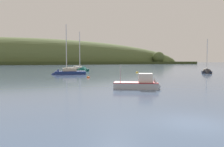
# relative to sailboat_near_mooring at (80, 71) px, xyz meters

# --- Properties ---
(ground) EXTENTS (1400.00, 1400.00, 0.00)m
(ground) POSITION_rel_sailboat_near_mooring_xyz_m (-13.03, -63.42, -0.25)
(ground) COLOR #425675
(far_shoreline_hill) EXTENTS (488.29, 95.45, 56.67)m
(far_shoreline_hill) POSITION_rel_sailboat_near_mooring_xyz_m (9.40, 183.03, -0.14)
(far_shoreline_hill) COLOR #35401E
(far_shoreline_hill) RESTS_ON ground
(sailboat_near_mooring) EXTENTS (5.44, 9.55, 14.68)m
(sailboat_near_mooring) POSITION_rel_sailboat_near_mooring_xyz_m (0.00, 0.00, 0.00)
(sailboat_near_mooring) COLOR #0F564C
(sailboat_near_mooring) RESTS_ON ground
(sailboat_midwater_white) EXTENTS (6.58, 6.61, 10.67)m
(sailboat_midwater_white) POSITION_rel_sailboat_near_mooring_xyz_m (28.61, -26.59, -0.02)
(sailboat_midwater_white) COLOR #232328
(sailboat_midwater_white) RESTS_ON ground
(sailboat_outer_reach) EXTENTS (8.87, 4.51, 13.80)m
(sailboat_outer_reach) POSITION_rel_sailboat_near_mooring_xyz_m (-8.52, -16.30, 0.00)
(sailboat_outer_reach) COLOR navy
(sailboat_outer_reach) RESTS_ON ground
(fishing_boat_moored) EXTENTS (5.98, 4.75, 3.56)m
(fishing_boat_moored) POSITION_rel_sailboat_near_mooring_xyz_m (-7.40, -49.29, 0.20)
(fishing_boat_moored) COLOR #ADB2BC
(fishing_boat_moored) RESTS_ON ground
(mooring_buoy_midchannel) EXTENTS (0.72, 0.72, 0.80)m
(mooring_buoy_midchannel) POSITION_rel_sailboat_near_mooring_xyz_m (12.20, -16.25, -0.25)
(mooring_buoy_midchannel) COLOR yellow
(mooring_buoy_midchannel) RESTS_ON ground
(mooring_buoy_off_fishing_boat) EXTENTS (0.64, 0.64, 0.72)m
(mooring_buoy_off_fishing_boat) POSITION_rel_sailboat_near_mooring_xyz_m (-7.29, -29.51, -0.25)
(mooring_buoy_off_fishing_boat) COLOR #EA5B19
(mooring_buoy_off_fishing_boat) RESTS_ON ground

